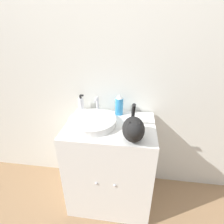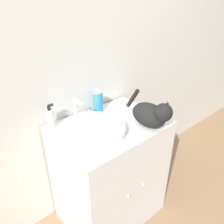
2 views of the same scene
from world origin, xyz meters
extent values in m
plane|color=#997551|center=(0.00, 0.00, 0.00)|extent=(8.00, 8.00, 0.00)
cube|color=silver|center=(0.00, 0.59, 1.25)|extent=(6.00, 0.05, 2.50)
cube|color=white|center=(0.00, 0.27, 0.43)|extent=(0.74, 0.55, 0.86)
sphere|color=silver|center=(-0.07, 0.00, 0.47)|extent=(0.02, 0.02, 0.02)
sphere|color=silver|center=(0.07, 0.00, 0.47)|extent=(0.02, 0.02, 0.02)
cylinder|color=white|center=(-0.15, 0.25, 0.88)|extent=(0.39, 0.39, 0.06)
cylinder|color=silver|center=(-0.15, 0.46, 0.94)|extent=(0.02, 0.02, 0.16)
cylinder|color=silver|center=(-0.15, 0.41, 1.01)|extent=(0.02, 0.10, 0.02)
cylinder|color=white|center=(-0.20, 0.46, 0.87)|extent=(0.03, 0.03, 0.03)
cylinder|color=white|center=(-0.09, 0.46, 0.87)|extent=(0.03, 0.03, 0.03)
ellipsoid|color=black|center=(0.19, 0.11, 0.93)|extent=(0.17, 0.25, 0.15)
sphere|color=black|center=(0.20, 0.00, 0.99)|extent=(0.12, 0.12, 0.12)
cone|color=black|center=(0.16, 0.00, 1.04)|extent=(0.04, 0.04, 0.04)
cone|color=black|center=(0.23, 0.00, 1.04)|extent=(0.04, 0.04, 0.04)
cylinder|color=black|center=(0.18, 0.25, 1.00)|extent=(0.03, 0.11, 0.15)
cylinder|color=silver|center=(-0.31, 0.50, 0.92)|extent=(0.05, 0.05, 0.13)
cylinder|color=black|center=(-0.31, 0.50, 1.00)|extent=(0.02, 0.02, 0.03)
cylinder|color=black|center=(-0.30, 0.50, 1.01)|extent=(0.03, 0.02, 0.02)
cylinder|color=#338CCC|center=(0.05, 0.47, 0.93)|extent=(0.07, 0.07, 0.16)
cone|color=white|center=(0.05, 0.47, 1.03)|extent=(0.06, 0.06, 0.04)
camera|label=1|loc=(0.18, -0.96, 1.59)|focal=28.00mm
camera|label=2|loc=(-0.80, -0.69, 1.62)|focal=35.00mm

